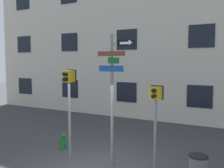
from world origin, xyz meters
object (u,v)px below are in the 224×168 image
object	(u,v)px
street_sign_pole	(114,87)
fire_hydrant	(63,142)
pedestrian_signal_left	(69,90)
pedestrian_signal_right	(156,105)

from	to	relation	value
street_sign_pole	fire_hydrant	size ratio (longest dim) A/B	6.71
pedestrian_signal_left	street_sign_pole	bearing A→B (deg)	8.09
street_sign_pole	pedestrian_signal_left	size ratio (longest dim) A/B	1.37
street_sign_pole	pedestrian_signal_left	distance (m)	1.53
pedestrian_signal_left	pedestrian_signal_right	distance (m)	2.82
street_sign_pole	fire_hydrant	bearing A→B (deg)	169.59
fire_hydrant	pedestrian_signal_left	bearing A→B (deg)	-39.30
pedestrian_signal_left	pedestrian_signal_right	size ratio (longest dim) A/B	1.17
street_sign_pole	pedestrian_signal_left	world-z (taller)	street_sign_pole
street_sign_pole	pedestrian_signal_right	world-z (taller)	street_sign_pole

